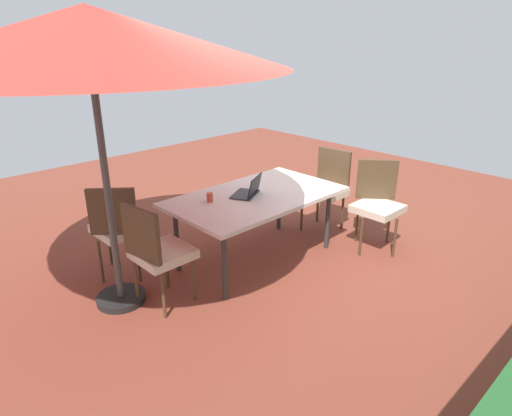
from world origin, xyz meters
name	(u,v)px	position (x,y,z in m)	size (l,w,h in m)	color
ground_plane	(256,259)	(0.00, 0.00, -0.01)	(10.00, 10.00, 0.02)	brown
dining_table	(256,199)	(0.00, 0.00, 0.68)	(1.80, 1.04, 0.73)	silver
patio_umbrella	(87,38)	(1.46, -0.26, 2.25)	(3.02, 3.02, 2.48)	#4C4C4C
chair_east	(157,250)	(1.22, 0.04, 0.55)	(0.49, 0.48, 0.98)	beige
chair_west	(326,186)	(-1.17, 0.01, 0.55)	(0.48, 0.47, 0.98)	beige
chair_northwest	(377,201)	(-1.17, 0.72, 0.55)	(0.59, 0.58, 0.98)	beige
chair_southeast	(118,225)	(1.21, -0.66, 0.55)	(0.58, 0.59, 0.98)	beige
laptop	(248,191)	(0.07, -0.04, 0.78)	(0.40, 0.36, 0.21)	#2D2D33
cup	(210,197)	(0.46, -0.17, 0.78)	(0.06, 0.06, 0.09)	#CC4C33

